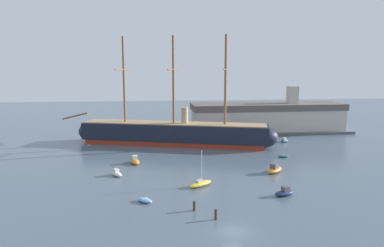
{
  "coord_description": "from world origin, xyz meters",
  "views": [
    {
      "loc": [
        -10.26,
        -40.15,
        20.32
      ],
      "look_at": [
        -0.93,
        35.74,
        8.65
      ],
      "focal_mm": 31.9,
      "sensor_mm": 36.0,
      "label": 1
    }
  ],
  "objects": [
    {
      "name": "dinghy_foreground_left",
      "position": [
        -11.38,
        11.43,
        0.34
      ],
      "size": [
        2.91,
        2.81,
        0.67
      ],
      "color": "#7FB2D6",
      "rests_on": "ground"
    },
    {
      "name": "sailboat_near_centre",
      "position": [
        -1.63,
        17.72,
        0.55
      ],
      "size": [
        5.07,
        4.05,
        6.6
      ],
      "color": "gold",
      "rests_on": "ground"
    },
    {
      "name": "dinghy_alongside_stern",
      "position": [
        21.06,
        35.84,
        0.32
      ],
      "size": [
        2.77,
        1.48,
        0.63
      ],
      "color": "#236670",
      "rests_on": "ground"
    },
    {
      "name": "dockside_warehouse_right",
      "position": [
        29.02,
        70.66,
        4.83
      ],
      "size": [
        55.06,
        16.25,
        15.45
      ],
      "color": "#565659",
      "rests_on": "ground"
    },
    {
      "name": "motorboat_foreground_right",
      "position": [
        11.52,
        11.53,
        0.55
      ],
      "size": [
        4.01,
        2.66,
        1.56
      ],
      "color": "#1E284C",
      "rests_on": "ground"
    },
    {
      "name": "ground_plane",
      "position": [
        0.0,
        0.0,
        0.0
      ],
      "size": [
        400.0,
        400.0,
        0.0
      ],
      "primitive_type": "plane",
      "color": "#4C5B6B"
    },
    {
      "name": "seagull_in_flight",
      "position": [
        6.63,
        23.15,
        17.24
      ],
      "size": [
        1.06,
        0.86,
        0.14
      ],
      "color": "silver"
    },
    {
      "name": "motorboat_mid_right",
      "position": [
        14.58,
        24.22,
        0.69
      ],
      "size": [
        4.75,
        4.57,
        1.96
      ],
      "color": "orange",
      "rests_on": "ground"
    },
    {
      "name": "mooring_piling_left_pair",
      "position": [
        -1.53,
        3.78,
        0.75
      ],
      "size": [
        0.39,
        0.39,
        1.51
      ],
      "primitive_type": "cylinder",
      "color": "#382B1E",
      "rests_on": "ground"
    },
    {
      "name": "motorboat_mid_left",
      "position": [
        -17.09,
        25.99,
        0.48
      ],
      "size": [
        2.83,
        3.51,
        1.37
      ],
      "color": "silver",
      "rests_on": "ground"
    },
    {
      "name": "motorboat_alongside_bow",
      "position": [
        -13.82,
        34.63,
        0.62
      ],
      "size": [
        2.54,
        4.46,
        1.76
      ],
      "color": "orange",
      "rests_on": "ground"
    },
    {
      "name": "tall_ship",
      "position": [
        -3.85,
        53.71,
        3.27
      ],
      "size": [
        60.61,
        23.53,
        30.0
      ],
      "color": "maroon",
      "rests_on": "ground"
    },
    {
      "name": "dinghy_far_left",
      "position": [
        -27.06,
        54.16,
        0.22
      ],
      "size": [
        0.9,
        1.91,
        0.44
      ],
      "color": "gray",
      "rests_on": "ground"
    },
    {
      "name": "mooring_piling_nearest",
      "position": [
        -4.09,
        7.22,
        0.73
      ],
      "size": [
        0.42,
        0.42,
        1.46
      ],
      "primitive_type": "cylinder",
      "color": "#423323",
      "rests_on": "ground"
    },
    {
      "name": "motorboat_far_right",
      "position": [
        28.27,
        52.9,
        0.48
      ],
      "size": [
        3.47,
        2.83,
        1.36
      ],
      "color": "#236670",
      "rests_on": "ground"
    }
  ]
}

